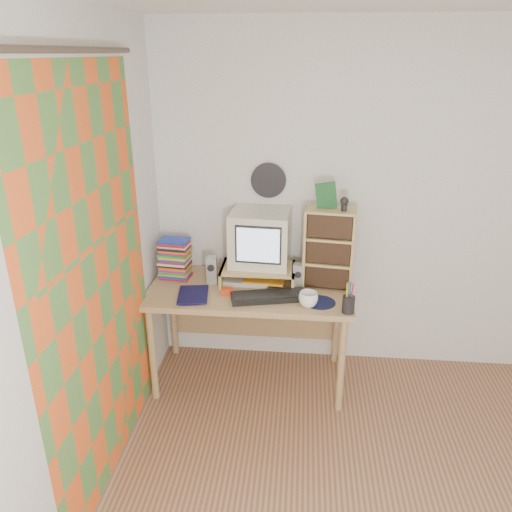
% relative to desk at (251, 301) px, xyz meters
% --- Properties ---
extents(back_wall, '(3.50, 0.00, 3.50)m').
position_rel_desk_xyz_m(back_wall, '(1.03, 0.31, 0.63)').
color(back_wall, white).
rests_on(back_wall, floor).
extents(left_wall, '(0.00, 3.50, 3.50)m').
position_rel_desk_xyz_m(left_wall, '(-0.72, -1.44, 0.63)').
color(left_wall, white).
rests_on(left_wall, floor).
extents(curtain, '(0.00, 2.20, 2.20)m').
position_rel_desk_xyz_m(curtain, '(-0.68, -0.96, 0.53)').
color(curtain, orange).
rests_on(curtain, left_wall).
extents(wall_disc, '(0.25, 0.02, 0.25)m').
position_rel_desk_xyz_m(wall_disc, '(0.10, 0.29, 0.81)').
color(wall_disc, black).
rests_on(wall_disc, back_wall).
extents(desk, '(1.40, 0.70, 0.75)m').
position_rel_desk_xyz_m(desk, '(0.00, 0.00, 0.00)').
color(desk, tan).
rests_on(desk, floor).
extents(monitor_riser, '(0.52, 0.30, 0.12)m').
position_rel_desk_xyz_m(monitor_riser, '(0.05, 0.04, 0.23)').
color(monitor_riser, '#D8B772').
rests_on(monitor_riser, desk).
extents(crt_monitor, '(0.43, 0.43, 0.38)m').
position_rel_desk_xyz_m(crt_monitor, '(0.06, 0.09, 0.45)').
color(crt_monitor, beige).
rests_on(crt_monitor, monitor_riser).
extents(speaker_left, '(0.08, 0.08, 0.20)m').
position_rel_desk_xyz_m(speaker_left, '(-0.27, 0.00, 0.23)').
color(speaker_left, '#A5A6AA').
rests_on(speaker_left, desk).
extents(speaker_right, '(0.07, 0.07, 0.18)m').
position_rel_desk_xyz_m(speaker_right, '(0.33, -0.03, 0.22)').
color(speaker_right, '#A5A6AA').
rests_on(speaker_right, desk).
extents(keyboard, '(0.53, 0.28, 0.03)m').
position_rel_desk_xyz_m(keyboard, '(0.15, -0.22, 0.15)').
color(keyboard, black).
rests_on(keyboard, desk).
extents(dvd_stack, '(0.22, 0.17, 0.29)m').
position_rel_desk_xyz_m(dvd_stack, '(-0.55, 0.06, 0.28)').
color(dvd_stack, brown).
rests_on(dvd_stack, desk).
extents(cd_rack, '(0.35, 0.22, 0.56)m').
position_rel_desk_xyz_m(cd_rack, '(0.54, 0.03, 0.41)').
color(cd_rack, '#D8B772').
rests_on(cd_rack, desk).
extents(mug, '(0.16, 0.16, 0.10)m').
position_rel_desk_xyz_m(mug, '(0.40, -0.29, 0.18)').
color(mug, white).
rests_on(mug, desk).
extents(diary, '(0.26, 0.21, 0.05)m').
position_rel_desk_xyz_m(diary, '(-0.46, -0.25, 0.16)').
color(diary, '#100F39').
rests_on(diary, desk).
extents(mousepad, '(0.26, 0.26, 0.00)m').
position_rel_desk_xyz_m(mousepad, '(0.48, -0.24, 0.14)').
color(mousepad, black).
rests_on(mousepad, desk).
extents(pen_cup, '(0.09, 0.09, 0.16)m').
position_rel_desk_xyz_m(pen_cup, '(0.66, -0.36, 0.21)').
color(pen_cup, black).
rests_on(pen_cup, desk).
extents(papers, '(0.35, 0.27, 0.04)m').
position_rel_desk_xyz_m(papers, '(0.02, 0.05, 0.16)').
color(papers, beige).
rests_on(papers, desk).
extents(red_box, '(0.09, 0.06, 0.04)m').
position_rel_desk_xyz_m(red_box, '(-0.14, -0.18, 0.15)').
color(red_box, red).
rests_on(red_box, desk).
extents(game_box, '(0.13, 0.03, 0.17)m').
position_rel_desk_xyz_m(game_box, '(0.50, 0.05, 0.78)').
color(game_box, '#175022').
rests_on(game_box, cd_rack).
extents(webcam, '(0.06, 0.06, 0.09)m').
position_rel_desk_xyz_m(webcam, '(0.62, -0.00, 0.74)').
color(webcam, black).
rests_on(webcam, cd_rack).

